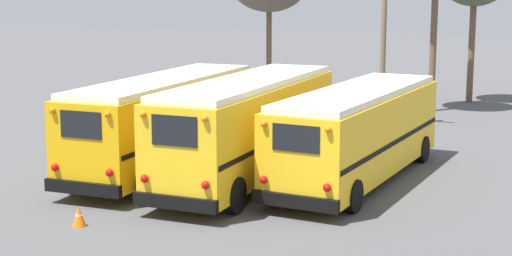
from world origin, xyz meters
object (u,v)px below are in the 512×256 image
Objects in this scene: school_bus_0 at (166,119)px; school_bus_1 at (249,125)px; traffic_cone at (79,216)px; utility_pole at (383,36)px; school_bus_2 at (358,131)px.

school_bus_0 is 1.00× the size of school_bus_1.
school_bus_0 is 19.00× the size of traffic_cone.
utility_pole is at bearing 83.41° from school_bus_1.
utility_pole is 14.17× the size of traffic_cone.
school_bus_2 reaches higher than traffic_cone.
school_bus_0 is 1.34× the size of utility_pole.
school_bus_2 is 9.26m from traffic_cone.
traffic_cone is (-1.89, -6.28, -1.49)m from school_bus_1.
utility_pole is at bearing 101.24° from school_bus_2.
school_bus_1 is 11.21m from utility_pole.
utility_pole is (-1.90, 9.54, 2.40)m from school_bus_2.
school_bus_1 reaches higher than school_bus_0.
traffic_cone is (-3.15, -17.19, -3.73)m from utility_pole.
school_bus_1 reaches higher than traffic_cone.
school_bus_2 is (6.31, 1.20, -0.11)m from school_bus_0.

